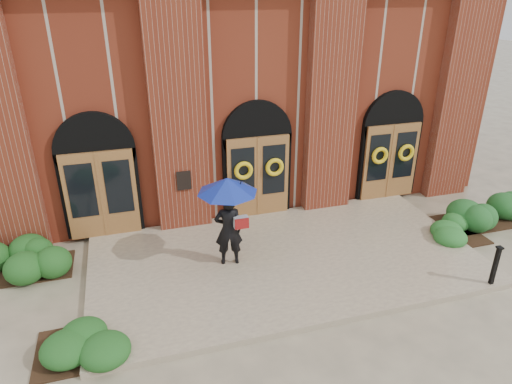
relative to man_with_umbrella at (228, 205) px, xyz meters
name	(u,v)px	position (x,y,z in m)	size (l,w,h in m)	color
ground	(288,265)	(1.48, -0.32, -1.80)	(90.00, 90.00, 0.00)	tan
landing	(286,259)	(1.48, -0.17, -1.72)	(10.00, 5.30, 0.15)	tan
church_building	(214,71)	(1.48, 8.46, 1.70)	(16.20, 12.53, 7.00)	maroon
man_with_umbrella	(228,205)	(0.00, 0.00, 0.00)	(1.67, 1.67, 2.36)	black
metal_post	(495,265)	(5.78, -2.67, -1.12)	(0.14, 0.14, 1.02)	black
hedge_wall_left	(6,261)	(-5.44, 1.31, -1.44)	(2.81, 1.12, 0.72)	#1A4717
hedge_wall_right	(487,210)	(8.17, 0.22, -1.43)	(2.91, 1.16, 0.75)	#1B4D1E
hedge_front_left	(76,340)	(-3.62, -2.00, -1.54)	(1.46, 1.25, 0.51)	#1A4818
hedge_front_right	(456,229)	(6.66, -0.32, -1.55)	(1.39, 1.19, 0.49)	#205B22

